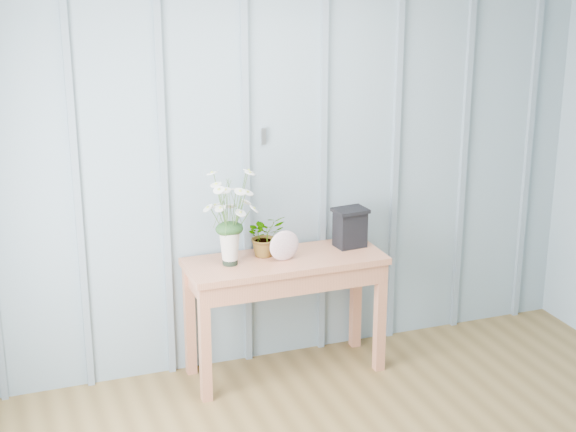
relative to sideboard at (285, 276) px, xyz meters
name	(u,v)px	position (x,y,z in m)	size (l,w,h in m)	color
room_shell	(385,77)	(0.09, -1.08, 1.35)	(4.00, 4.50, 2.50)	#849AA7
sideboard	(285,276)	(0.00, 0.00, 0.00)	(1.20, 0.45, 0.75)	#B06848
daisy_vase	(229,206)	(-0.34, 0.01, 0.47)	(0.40, 0.31, 0.57)	black
spider_plant	(265,235)	(-0.10, 0.09, 0.24)	(0.23, 0.20, 0.26)	#193C18
felt_disc_vessel	(284,246)	(-0.02, -0.03, 0.21)	(0.19, 0.05, 0.19)	#9B5E72
carved_box	(350,227)	(0.45, 0.06, 0.24)	(0.21, 0.17, 0.24)	black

